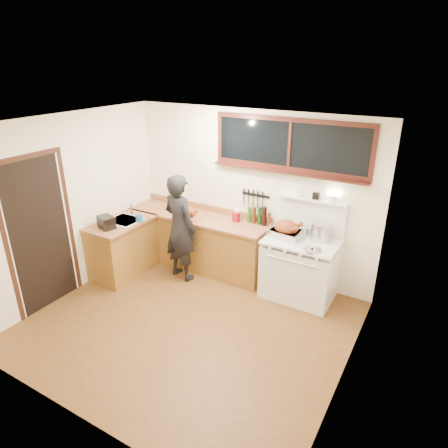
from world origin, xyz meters
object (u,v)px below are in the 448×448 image
Objects in this scene: vintage_stove at (300,267)px; man at (180,228)px; cutting_board at (189,214)px; roast_turkey at (286,230)px.

vintage_stove is 0.94× the size of man.
cutting_board is (-0.07, 0.34, 0.11)m from man.
vintage_stove is 3.23× the size of roast_turkey.
man is 3.40× the size of cutting_board.
man is 3.43× the size of roast_turkey.
cutting_board is (-1.89, -0.07, 0.49)m from vintage_stove.
man reaches higher than cutting_board.
vintage_stove is 3.20× the size of cutting_board.
vintage_stove reaches higher than cutting_board.
man is (-1.82, -0.41, 0.38)m from vintage_stove.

